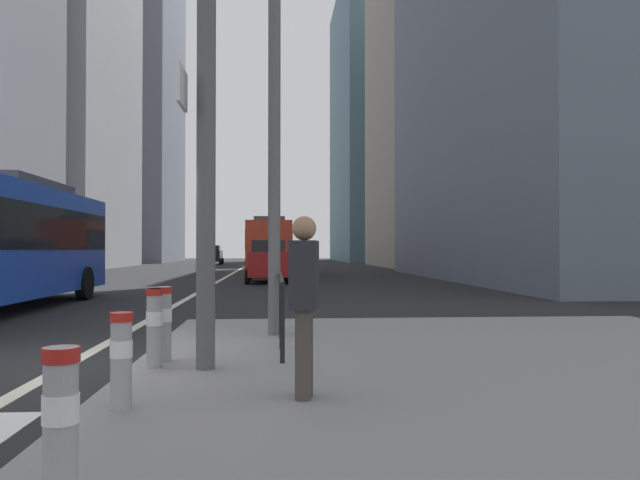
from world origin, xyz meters
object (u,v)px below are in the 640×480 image
object	(u,v)px
city_bus_red_receding	(270,244)
bollard_left	(121,355)
car_receding_near	(268,261)
bollard_right	(154,324)
bollard_front	(61,419)
street_lamp_post	(274,18)
bollard_back	(164,320)
traffic_signal_gantry	(3,18)
pedestrian_waiting	(304,297)
car_oncoming_mid	(212,255)

from	to	relation	value
city_bus_red_receding	bollard_left	xyz separation A→B (m)	(-1.00, -33.16, -1.22)
car_receding_near	bollard_right	xyz separation A→B (m)	(-1.07, -21.50, -0.33)
car_receding_near	bollard_left	xyz separation A→B (m)	(-1.00, -23.39, -0.38)
city_bus_red_receding	bollard_front	size ratio (longest dim) A/B	13.00
street_lamp_post	bollard_back	xyz separation A→B (m)	(-1.34, -2.30, -4.63)
city_bus_red_receding	traffic_signal_gantry	xyz separation A→B (m)	(-2.74, -31.42, 2.31)
bollard_right	bollard_back	size ratio (longest dim) A/B	1.00
street_lamp_post	pedestrian_waiting	distance (m)	6.02
car_oncoming_mid	traffic_signal_gantry	size ratio (longest dim) A/B	0.63
city_bus_red_receding	car_receding_near	bearing A→B (deg)	-90.01
car_oncoming_mid	bollard_left	bearing A→B (deg)	-85.06
traffic_signal_gantry	pedestrian_waiting	xyz separation A→B (m)	(3.34, -1.47, -3.06)
street_lamp_post	bollard_left	world-z (taller)	street_lamp_post
car_oncoming_mid	car_receding_near	bearing A→B (deg)	-80.17
car_oncoming_mid	car_receding_near	world-z (taller)	same
traffic_signal_gantry	city_bus_red_receding	bearing A→B (deg)	85.01
bollard_right	street_lamp_post	bearing A→B (deg)	62.57
city_bus_red_receding	car_receding_near	xyz separation A→B (m)	(-0.00, -9.77, -0.85)
car_oncoming_mid	traffic_signal_gantry	xyz separation A→B (m)	(3.28, -56.38, 3.15)
bollard_back	pedestrian_waiting	xyz separation A→B (m)	(1.63, -2.00, 0.42)
bollard_right	pedestrian_waiting	xyz separation A→B (m)	(1.67, -1.63, 0.42)
bollard_right	pedestrian_waiting	size ratio (longest dim) A/B	0.54
bollard_left	city_bus_red_receding	bearing A→B (deg)	88.27
city_bus_red_receding	car_oncoming_mid	world-z (taller)	city_bus_red_receding
traffic_signal_gantry	bollard_left	distance (m)	4.30
bollard_right	bollard_back	xyz separation A→B (m)	(0.04, 0.37, -0.00)
car_receding_near	traffic_signal_gantry	world-z (taller)	traffic_signal_gantry
car_oncoming_mid	bollard_back	bearing A→B (deg)	-84.90
city_bus_red_receding	bollard_front	bearing A→B (deg)	-91.30
traffic_signal_gantry	bollard_front	size ratio (longest dim) A/B	7.88
city_bus_red_receding	car_receding_near	world-z (taller)	city_bus_red_receding
car_oncoming_mid	bollard_front	distance (m)	60.46
car_receding_near	bollard_front	size ratio (longest dim) A/B	5.22
city_bus_red_receding	car_receding_near	size ratio (longest dim) A/B	2.49
bollard_front	bollard_left	xyz separation A→B (m)	(-0.20, 2.11, -0.01)
pedestrian_waiting	traffic_signal_gantry	bearing A→B (deg)	156.20
car_oncoming_mid	street_lamp_post	bearing A→B (deg)	-83.26
traffic_signal_gantry	bollard_back	size ratio (longest dim) A/B	7.37
car_receding_near	traffic_signal_gantry	size ratio (longest dim) A/B	0.66
car_oncoming_mid	bollard_front	bearing A→B (deg)	-85.05
city_bus_red_receding	bollard_left	bearing A→B (deg)	-91.73
bollard_left	bollard_back	world-z (taller)	bollard_back
city_bus_red_receding	pedestrian_waiting	xyz separation A→B (m)	(0.60, -32.89, -0.75)
bollard_front	pedestrian_waiting	bearing A→B (deg)	59.46
bollard_left	bollard_front	bearing A→B (deg)	-84.68
street_lamp_post	bollard_back	distance (m)	5.34
bollard_left	pedestrian_waiting	xyz separation A→B (m)	(1.60, 0.26, 0.47)
car_oncoming_mid	car_receding_near	distance (m)	35.25
street_lamp_post	bollard_front	world-z (taller)	street_lamp_post
street_lamp_post	pedestrian_waiting	size ratio (longest dim) A/B	4.76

